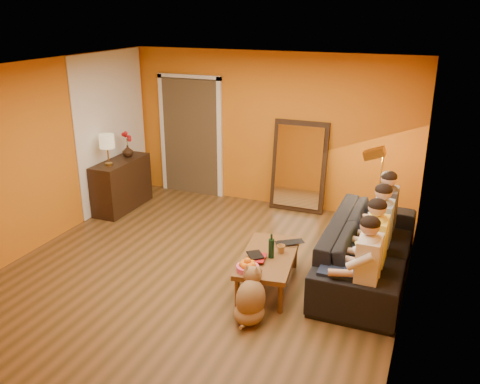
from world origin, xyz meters
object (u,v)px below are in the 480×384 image
at_px(sofa, 368,249).
at_px(coffee_table, 268,270).
at_px(person_far_right, 387,214).
at_px(laptop, 291,245).
at_px(person_mid_left, 375,248).
at_px(table_lamp, 108,150).
at_px(wine_bottle, 271,246).
at_px(vase, 128,151).
at_px(floor_lamp, 379,200).
at_px(tumbler, 281,249).
at_px(person_far_left, 368,269).
at_px(sideboard, 122,184).
at_px(person_mid_right, 381,230).
at_px(dog, 251,295).
at_px(mirror_frame, 299,166).

height_order(sofa, coffee_table, sofa).
height_order(person_far_right, laptop, person_far_right).
bearing_deg(person_mid_left, table_lamp, 167.88).
height_order(wine_bottle, vase, vase).
bearing_deg(floor_lamp, person_mid_left, -82.88).
xyz_separation_m(wine_bottle, tumbler, (0.07, 0.17, -0.11)).
xyz_separation_m(person_far_left, tumbler, (-1.10, 0.39, -0.14)).
height_order(person_far_left, wine_bottle, person_far_left).
relative_size(sideboard, person_mid_right, 0.97).
height_order(sideboard, wine_bottle, sideboard).
bearing_deg(vase, person_mid_left, -18.81).
xyz_separation_m(table_lamp, person_far_left, (4.37, -1.49, -0.49)).
xyz_separation_m(sideboard, laptop, (3.33, -1.17, 0.01)).
height_order(wine_bottle, tumbler, wine_bottle).
height_order(table_lamp, coffee_table, table_lamp).
distance_m(person_mid_right, vase, 4.48).
xyz_separation_m(person_far_right, wine_bottle, (-1.17, -1.43, -0.03)).
bearing_deg(table_lamp, sofa, -6.58).
relative_size(person_far_left, person_mid_left, 1.00).
relative_size(sofa, person_far_right, 2.07).
relative_size(wine_bottle, vase, 1.57).
bearing_deg(sofa, person_far_right, -11.31).
distance_m(floor_lamp, dog, 2.62).
bearing_deg(coffee_table, wine_bottle, -52.69).
relative_size(sideboard, sofa, 0.47).
bearing_deg(vase, person_far_left, -25.01).
relative_size(floor_lamp, person_far_right, 1.18).
bearing_deg(person_mid_right, table_lamp, 174.92).
relative_size(dog, person_far_right, 0.50).
relative_size(person_mid_left, vase, 6.18).
bearing_deg(table_lamp, wine_bottle, -21.63).
bearing_deg(floor_lamp, vase, 178.96).
height_order(table_lamp, person_far_left, table_lamp).
bearing_deg(coffee_table, person_far_left, -20.11).
distance_m(wine_bottle, tumbler, 0.21).
relative_size(floor_lamp, laptop, 3.92).
distance_m(person_far_left, laptop, 1.22).
bearing_deg(sofa, table_lamp, 83.42).
distance_m(sofa, person_far_right, 0.71).
distance_m(sofa, laptop, 0.98).
distance_m(mirror_frame, person_far_right, 2.00).
bearing_deg(person_mid_right, sideboard, 171.04).
height_order(sofa, tumbler, sofa).
bearing_deg(sofa, person_far_left, -172.59).
bearing_deg(person_far_right, tumbler, -130.95).
xyz_separation_m(mirror_frame, floor_lamp, (1.44, -0.98, -0.04)).
height_order(laptop, vase, vase).
bearing_deg(laptop, table_lamp, 130.38).
height_order(sideboard, sofa, sideboard).
bearing_deg(person_mid_right, sofa, -142.43).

